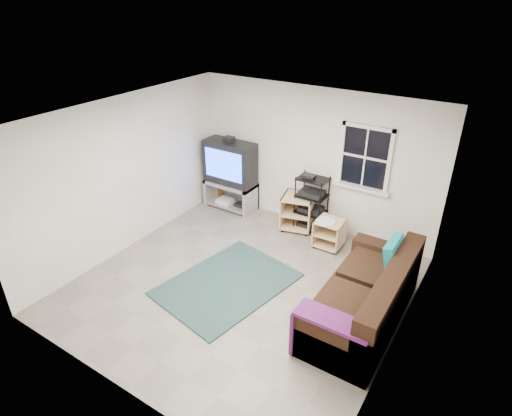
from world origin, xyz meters
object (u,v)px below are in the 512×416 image
Objects in this scene: tv_unit at (230,170)px; side_table_right at (330,231)px; sofa at (365,299)px; side_table_left at (298,210)px; av_rack at (311,207)px.

tv_unit is 2.37m from side_table_right.
tv_unit is 0.68× the size of sofa.
side_table_left is 1.26× the size of side_table_right.
side_table_left is (-0.24, -0.04, -0.12)m from av_rack.
sofa reaches higher than side_table_right.
side_table_left is at bearing 0.90° from tv_unit.
tv_unit is at bearing -179.10° from side_table_left.
tv_unit is 2.82× the size of side_table_right.
tv_unit is at bearing -177.93° from av_rack.
side_table_right is at bearing -20.50° from side_table_left.
sofa is at bearing -42.57° from side_table_left.
sofa is (3.46, -1.76, -0.48)m from tv_unit.
av_rack is 0.49× the size of sofa.
av_rack is at bearing 9.49° from side_table_left.
side_table_left is at bearing 159.50° from side_table_right.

